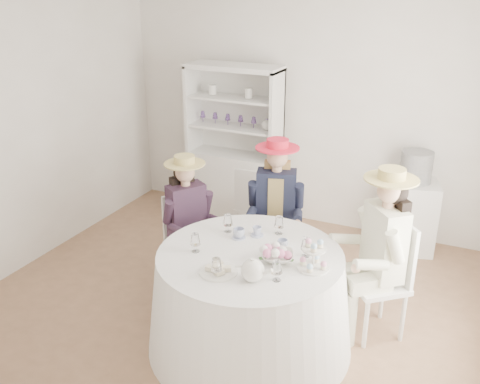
% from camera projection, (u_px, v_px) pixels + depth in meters
% --- Properties ---
extents(ground, '(4.50, 4.50, 0.00)m').
position_uv_depth(ground, '(235.00, 301.00, 4.91)').
color(ground, '#855F42').
rests_on(ground, ground).
extents(wall_back, '(4.50, 0.00, 4.50)m').
position_uv_depth(wall_back, '(311.00, 111.00, 6.08)').
color(wall_back, silver).
rests_on(wall_back, ground).
extents(wall_front, '(4.50, 0.00, 4.50)m').
position_uv_depth(wall_front, '(66.00, 278.00, 2.72)').
color(wall_front, silver).
rests_on(wall_front, ground).
extents(wall_left, '(0.00, 4.50, 4.50)m').
position_uv_depth(wall_left, '(30.00, 131.00, 5.28)').
color(wall_left, silver).
rests_on(wall_left, ground).
extents(tea_table, '(1.63, 1.63, 0.82)m').
position_uv_depth(tea_table, '(250.00, 300.00, 4.21)').
color(tea_table, white).
rests_on(tea_table, ground).
extents(hutch, '(1.15, 0.54, 1.86)m').
position_uv_depth(hutch, '(235.00, 166.00, 6.40)').
color(hutch, silver).
rests_on(hutch, ground).
extents(side_table, '(0.62, 0.62, 0.78)m').
position_uv_depth(side_table, '(410.00, 215.00, 5.74)').
color(side_table, silver).
rests_on(side_table, ground).
extents(hatbox, '(0.40, 0.40, 0.33)m').
position_uv_depth(hatbox, '(416.00, 167.00, 5.53)').
color(hatbox, black).
rests_on(hatbox, side_table).
extents(guest_left, '(0.56, 0.52, 1.31)m').
position_uv_depth(guest_left, '(188.00, 215.00, 4.90)').
color(guest_left, silver).
rests_on(guest_left, ground).
extents(guest_mid, '(0.54, 0.58, 1.42)m').
position_uv_depth(guest_mid, '(276.00, 203.00, 5.00)').
color(guest_mid, silver).
rests_on(guest_mid, ground).
extents(guest_right, '(0.62, 0.61, 1.45)m').
position_uv_depth(guest_right, '(381.00, 245.00, 4.19)').
color(guest_right, silver).
rests_on(guest_right, ground).
extents(spare_chair, '(0.39, 0.39, 0.90)m').
position_uv_depth(spare_chair, '(254.00, 204.00, 5.78)').
color(spare_chair, silver).
rests_on(spare_chair, ground).
extents(teacup_a, '(0.11, 0.11, 0.08)m').
position_uv_depth(teacup_a, '(239.00, 234.00, 4.28)').
color(teacup_a, white).
rests_on(teacup_a, tea_table).
extents(teacup_b, '(0.10, 0.10, 0.07)m').
position_uv_depth(teacup_b, '(257.00, 232.00, 4.32)').
color(teacup_b, white).
rests_on(teacup_b, tea_table).
extents(teacup_c, '(0.09, 0.09, 0.07)m').
position_uv_depth(teacup_c, '(283.00, 245.00, 4.11)').
color(teacup_c, white).
rests_on(teacup_c, tea_table).
extents(flower_bowl, '(0.31, 0.31, 0.06)m').
position_uv_depth(flower_bowl, '(277.00, 257.00, 3.94)').
color(flower_bowl, white).
rests_on(flower_bowl, tea_table).
extents(flower_arrangement, '(0.18, 0.18, 0.07)m').
position_uv_depth(flower_arrangement, '(277.00, 252.00, 3.89)').
color(flower_arrangement, pink).
rests_on(flower_arrangement, tea_table).
extents(table_teapot, '(0.23, 0.17, 0.18)m').
position_uv_depth(table_teapot, '(253.00, 270.00, 3.68)').
color(table_teapot, white).
rests_on(table_teapot, tea_table).
extents(sandwich_plate, '(0.28, 0.28, 0.06)m').
position_uv_depth(sandwich_plate, '(218.00, 270.00, 3.79)').
color(sandwich_plate, white).
rests_on(sandwich_plate, tea_table).
extents(cupcake_stand, '(0.23, 0.23, 0.22)m').
position_uv_depth(cupcake_stand, '(313.00, 259.00, 3.82)').
color(cupcake_stand, white).
rests_on(cupcake_stand, tea_table).
extents(stemware_set, '(0.87, 0.90, 0.15)m').
position_uv_depth(stemware_set, '(250.00, 245.00, 4.02)').
color(stemware_set, white).
rests_on(stemware_set, tea_table).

